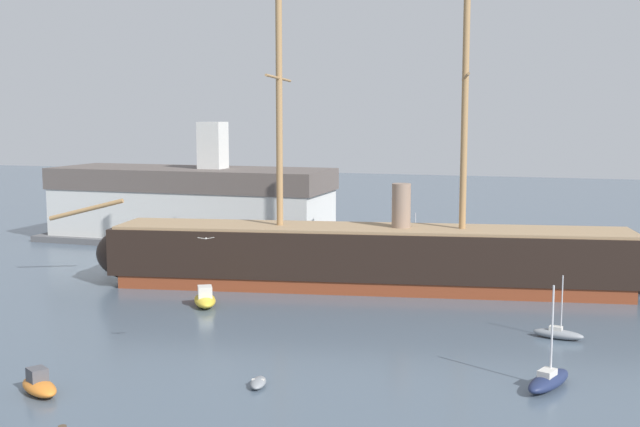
% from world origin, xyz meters
% --- Properties ---
extents(tall_ship, '(61.25, 16.29, 29.62)m').
position_xyz_m(tall_ship, '(-0.51, 47.94, 3.18)').
color(tall_ship, brown).
rests_on(tall_ship, ground).
extents(motorboat_foreground_left, '(4.03, 3.31, 1.58)m').
position_xyz_m(motorboat_foreground_left, '(-12.46, 12.64, 0.56)').
color(motorboat_foreground_left, orange).
rests_on(motorboat_foreground_left, ground).
extents(dinghy_near_centre, '(1.41, 2.34, 0.52)m').
position_xyz_m(dinghy_near_centre, '(-0.15, 17.93, 0.26)').
color(dinghy_near_centre, gray).
rests_on(dinghy_near_centre, ground).
extents(sailboat_mid_right, '(3.26, 5.21, 6.52)m').
position_xyz_m(sailboat_mid_right, '(17.28, 23.16, 0.55)').
color(sailboat_mid_right, '#1E284C').
rests_on(sailboat_mid_right, ground).
extents(motorboat_alongside_bow, '(3.86, 4.85, 1.89)m').
position_xyz_m(motorboat_alongside_bow, '(-12.68, 36.11, 0.67)').
color(motorboat_alongside_bow, gold).
rests_on(motorboat_alongside_bow, ground).
extents(sailboat_alongside_stern, '(3.94, 1.81, 4.94)m').
position_xyz_m(sailboat_alongside_stern, '(17.66, 34.87, 0.42)').
color(sailboat_alongside_stern, gray).
rests_on(sailboat_alongside_stern, ground).
extents(sailboat_far_left, '(3.90, 3.13, 5.08)m').
position_xyz_m(sailboat_far_left, '(-28.28, 53.50, 0.43)').
color(sailboat_far_left, gold).
rests_on(sailboat_far_left, ground).
extents(sailboat_distant_centre, '(2.45, 4.55, 5.68)m').
position_xyz_m(sailboat_distant_centre, '(0.98, 63.55, 0.48)').
color(sailboat_distant_centre, '#1E284C').
rests_on(sailboat_distant_centre, ground).
extents(dockside_warehouse_left, '(40.90, 14.94, 16.16)m').
position_xyz_m(dockside_warehouse_left, '(-30.71, 69.37, 5.01)').
color(dockside_warehouse_left, '#565659').
rests_on(dockside_warehouse_left, ground).
extents(seagull_in_flight, '(1.06, 0.58, 0.13)m').
position_xyz_m(seagull_in_flight, '(-4.78, 20.35, 8.88)').
color(seagull_in_flight, silver).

